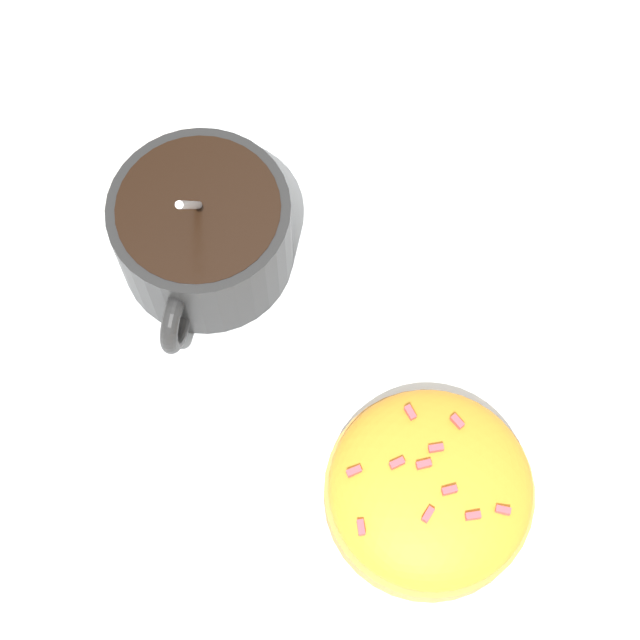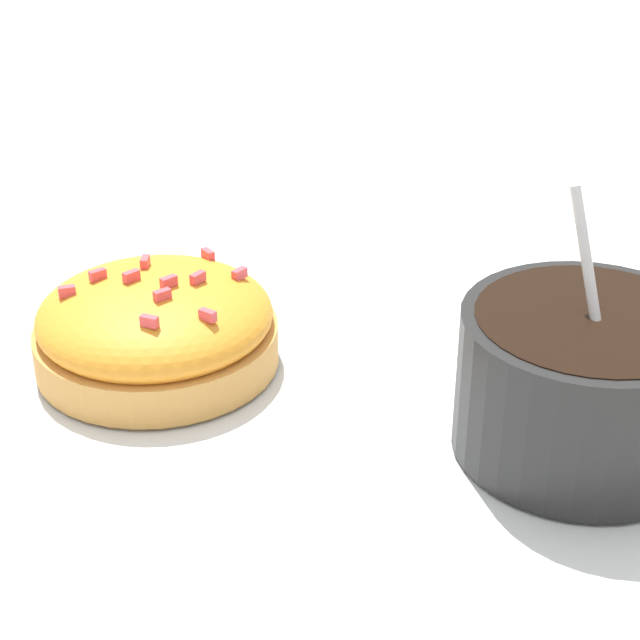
% 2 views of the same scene
% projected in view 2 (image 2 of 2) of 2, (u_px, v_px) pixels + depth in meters
% --- Properties ---
extents(ground_plane, '(3.00, 3.00, 0.00)m').
position_uv_depth(ground_plane, '(351.00, 409.00, 0.43)').
color(ground_plane, silver).
extents(paper_napkin, '(0.31, 0.33, 0.00)m').
position_uv_depth(paper_napkin, '(351.00, 406.00, 0.43)').
color(paper_napkin, white).
rests_on(paper_napkin, ground_plane).
extents(coffee_cup, '(0.09, 0.11, 0.10)m').
position_uv_depth(coffee_cup, '(583.00, 375.00, 0.39)').
color(coffee_cup, black).
rests_on(coffee_cup, paper_napkin).
extents(frosted_pastry, '(0.10, 0.10, 0.04)m').
position_uv_depth(frosted_pastry, '(156.00, 326.00, 0.45)').
color(frosted_pastry, '#D19347').
rests_on(frosted_pastry, paper_napkin).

